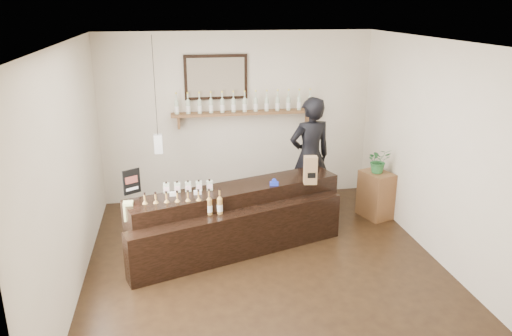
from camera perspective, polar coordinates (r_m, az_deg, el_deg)
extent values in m
plane|color=black|center=(6.54, 1.05, -11.09)|extent=(5.00, 5.00, 0.00)
plane|color=beige|center=(8.36, -2.11, 5.81)|extent=(4.50, 0.00, 4.50)
plane|color=beige|center=(3.75, 8.47, -10.85)|extent=(4.50, 0.00, 4.50)
plane|color=beige|center=(6.00, -20.50, -0.47)|extent=(0.00, 5.00, 5.00)
plane|color=beige|center=(6.76, 20.22, 1.62)|extent=(0.00, 5.00, 5.00)
plane|color=white|center=(5.71, 1.22, 14.18)|extent=(5.00, 5.00, 0.00)
cube|color=brown|center=(8.23, -1.30, 6.32)|extent=(2.40, 0.25, 0.04)
cube|color=brown|center=(8.20, -8.84, 5.21)|extent=(0.04, 0.20, 0.20)
cube|color=brown|center=(8.51, 5.92, 5.80)|extent=(0.04, 0.20, 0.20)
cube|color=black|center=(8.18, -4.61, 10.32)|extent=(1.02, 0.04, 0.72)
cube|color=#48402E|center=(8.15, -4.59, 10.29)|extent=(0.92, 0.01, 0.62)
cube|color=white|center=(7.46, -11.10, 2.73)|extent=(0.12, 0.12, 0.28)
cylinder|color=black|center=(7.28, -11.51, 9.15)|extent=(0.01, 0.01, 1.41)
cylinder|color=beige|center=(8.12, -9.06, 6.82)|extent=(0.07, 0.07, 0.20)
cone|color=beige|center=(8.10, -9.10, 7.70)|extent=(0.07, 0.07, 0.05)
cylinder|color=beige|center=(8.09, -9.13, 8.11)|extent=(0.02, 0.02, 0.07)
cylinder|color=yellow|center=(8.08, -9.14, 8.44)|extent=(0.03, 0.03, 0.02)
cylinder|color=white|center=(8.13, -9.05, 6.67)|extent=(0.07, 0.07, 0.09)
cylinder|color=beige|center=(8.13, -7.76, 6.88)|extent=(0.07, 0.07, 0.20)
cone|color=beige|center=(8.10, -7.80, 7.76)|extent=(0.07, 0.07, 0.05)
cylinder|color=beige|center=(8.09, -7.82, 8.18)|extent=(0.02, 0.02, 0.07)
cylinder|color=yellow|center=(8.08, -7.83, 8.51)|extent=(0.03, 0.03, 0.02)
cylinder|color=white|center=(8.13, -7.75, 6.74)|extent=(0.07, 0.07, 0.09)
cylinder|color=beige|center=(8.13, -6.46, 6.94)|extent=(0.07, 0.07, 0.20)
cone|color=beige|center=(8.11, -6.49, 7.82)|extent=(0.07, 0.07, 0.05)
cylinder|color=beige|center=(8.10, -6.51, 8.24)|extent=(0.02, 0.02, 0.07)
cylinder|color=yellow|center=(8.09, -6.52, 8.57)|extent=(0.03, 0.03, 0.02)
cylinder|color=white|center=(8.14, -6.46, 6.80)|extent=(0.07, 0.07, 0.09)
cylinder|color=beige|center=(8.15, -5.16, 7.00)|extent=(0.07, 0.07, 0.20)
cone|color=beige|center=(8.12, -5.19, 7.88)|extent=(0.07, 0.07, 0.05)
cylinder|color=beige|center=(8.11, -5.20, 8.30)|extent=(0.02, 0.02, 0.07)
cylinder|color=yellow|center=(8.10, -5.21, 8.63)|extent=(0.03, 0.03, 0.02)
cylinder|color=white|center=(8.15, -5.16, 6.86)|extent=(0.07, 0.07, 0.09)
cylinder|color=beige|center=(8.16, -3.87, 7.06)|extent=(0.07, 0.07, 0.20)
cone|color=beige|center=(8.14, -3.89, 7.94)|extent=(0.07, 0.07, 0.05)
cylinder|color=beige|center=(8.13, -3.90, 8.35)|extent=(0.02, 0.02, 0.07)
cylinder|color=yellow|center=(8.12, -3.91, 8.68)|extent=(0.03, 0.03, 0.02)
cylinder|color=white|center=(8.17, -3.87, 6.92)|extent=(0.07, 0.07, 0.09)
cylinder|color=beige|center=(8.18, -2.59, 7.11)|extent=(0.07, 0.07, 0.20)
cone|color=beige|center=(8.16, -2.60, 7.98)|extent=(0.07, 0.07, 0.05)
cylinder|color=beige|center=(8.15, -2.61, 8.40)|extent=(0.02, 0.02, 0.07)
cylinder|color=yellow|center=(8.14, -2.61, 8.73)|extent=(0.03, 0.03, 0.02)
cylinder|color=white|center=(8.19, -2.58, 6.97)|extent=(0.07, 0.07, 0.09)
cylinder|color=beige|center=(8.21, -1.31, 7.16)|extent=(0.07, 0.07, 0.20)
cone|color=beige|center=(8.18, -1.31, 8.03)|extent=(0.07, 0.07, 0.05)
cylinder|color=beige|center=(8.17, -1.32, 8.44)|extent=(0.02, 0.02, 0.07)
cylinder|color=yellow|center=(8.16, -1.32, 8.77)|extent=(0.03, 0.03, 0.02)
cylinder|color=white|center=(8.21, -1.31, 7.02)|extent=(0.07, 0.07, 0.09)
cylinder|color=beige|center=(8.24, -0.04, 7.20)|extent=(0.07, 0.07, 0.20)
cone|color=beige|center=(8.21, -0.04, 8.07)|extent=(0.07, 0.07, 0.05)
cylinder|color=beige|center=(8.20, -0.04, 8.48)|extent=(0.02, 0.02, 0.07)
cylinder|color=yellow|center=(8.19, -0.04, 8.81)|extent=(0.03, 0.03, 0.02)
cylinder|color=white|center=(8.24, -0.04, 7.06)|extent=(0.07, 0.07, 0.09)
cylinder|color=beige|center=(8.27, 1.23, 7.24)|extent=(0.07, 0.07, 0.20)
cone|color=beige|center=(8.24, 1.23, 8.11)|extent=(0.07, 0.07, 0.05)
cylinder|color=beige|center=(8.23, 1.24, 8.52)|extent=(0.02, 0.02, 0.07)
cylinder|color=yellow|center=(8.23, 1.24, 8.84)|extent=(0.03, 0.03, 0.02)
cylinder|color=white|center=(8.27, 1.23, 7.10)|extent=(0.07, 0.07, 0.09)
cylinder|color=beige|center=(8.30, 2.48, 7.28)|extent=(0.07, 0.07, 0.20)
cone|color=beige|center=(8.28, 2.49, 8.14)|extent=(0.07, 0.07, 0.05)
cylinder|color=beige|center=(8.27, 2.50, 8.55)|extent=(0.02, 0.02, 0.07)
cylinder|color=yellow|center=(8.26, 2.50, 8.87)|extent=(0.03, 0.03, 0.02)
cylinder|color=white|center=(8.31, 2.48, 7.14)|extent=(0.07, 0.07, 0.09)
cylinder|color=beige|center=(8.34, 3.72, 7.31)|extent=(0.07, 0.07, 0.20)
cone|color=beige|center=(8.32, 3.74, 8.17)|extent=(0.07, 0.07, 0.05)
cylinder|color=beige|center=(8.31, 3.75, 8.58)|extent=(0.02, 0.02, 0.07)
cylinder|color=yellow|center=(8.30, 3.75, 8.90)|extent=(0.03, 0.03, 0.02)
cylinder|color=white|center=(8.35, 3.72, 7.17)|extent=(0.07, 0.07, 0.09)
cylinder|color=beige|center=(8.39, 4.95, 7.34)|extent=(0.07, 0.07, 0.20)
cone|color=beige|center=(8.36, 4.97, 8.19)|extent=(0.07, 0.07, 0.05)
cylinder|color=beige|center=(8.35, 4.98, 8.60)|extent=(0.02, 0.02, 0.07)
cylinder|color=yellow|center=(8.35, 4.99, 8.92)|extent=(0.03, 0.03, 0.02)
cylinder|color=white|center=(8.39, 4.94, 7.20)|extent=(0.07, 0.07, 0.09)
cylinder|color=beige|center=(8.44, 6.16, 7.36)|extent=(0.07, 0.07, 0.20)
cone|color=beige|center=(8.41, 6.19, 8.21)|extent=(0.07, 0.07, 0.05)
cylinder|color=beige|center=(8.40, 6.21, 8.62)|extent=(0.02, 0.02, 0.07)
cylinder|color=yellow|center=(8.39, 6.22, 8.93)|extent=(0.03, 0.03, 0.02)
cylinder|color=white|center=(8.44, 6.16, 7.23)|extent=(0.07, 0.07, 0.09)
cube|color=black|center=(6.93, -2.24, -5.42)|extent=(3.03, 1.47, 0.84)
cube|color=black|center=(6.62, -1.76, -7.61)|extent=(2.94, 1.21, 0.64)
cube|color=white|center=(6.53, -9.41, -2.94)|extent=(0.10, 0.04, 0.05)
cube|color=white|center=(6.54, -6.69, -2.79)|extent=(0.10, 0.04, 0.05)
cube|color=#CCD381|center=(6.44, -14.30, -5.27)|extent=(0.12, 0.12, 0.12)
cube|color=#CCD381|center=(6.39, -14.39, -4.28)|extent=(0.12, 0.12, 0.12)
cube|color=beige|center=(6.67, -10.21, -2.27)|extent=(0.08, 0.08, 0.13)
cube|color=#F9C1CA|center=(6.63, -10.20, -2.39)|extent=(0.07, 0.00, 0.06)
cylinder|color=black|center=(6.64, -10.24, -1.68)|extent=(0.02, 0.02, 0.03)
cube|color=beige|center=(6.66, -8.99, -2.20)|extent=(0.08, 0.08, 0.13)
cube|color=#F9C1CA|center=(6.63, -8.98, -2.32)|extent=(0.07, 0.00, 0.06)
cylinder|color=black|center=(6.64, -9.02, -1.62)|extent=(0.02, 0.02, 0.03)
cube|color=beige|center=(6.67, -7.77, -2.14)|extent=(0.08, 0.08, 0.13)
cube|color=#F9C1CA|center=(6.63, -7.75, -2.26)|extent=(0.07, 0.00, 0.06)
cylinder|color=black|center=(6.64, -7.79, -1.55)|extent=(0.02, 0.02, 0.03)
cube|color=beige|center=(6.67, -6.55, -2.07)|extent=(0.08, 0.08, 0.13)
cube|color=#F9C1CA|center=(6.63, -6.53, -2.19)|extent=(0.07, 0.00, 0.06)
cylinder|color=black|center=(6.65, -6.57, -1.48)|extent=(0.02, 0.02, 0.03)
cube|color=beige|center=(6.68, -5.33, -2.00)|extent=(0.08, 0.08, 0.13)
cube|color=#F9C1CA|center=(6.64, -5.30, -2.12)|extent=(0.07, 0.00, 0.06)
cylinder|color=black|center=(6.65, -5.35, -1.42)|extent=(0.02, 0.02, 0.03)
cylinder|color=olive|center=(6.40, -12.51, -4.84)|extent=(0.07, 0.07, 0.20)
cone|color=olive|center=(6.36, -12.59, -3.78)|extent=(0.07, 0.07, 0.05)
cylinder|color=olive|center=(6.33, -12.62, -3.28)|extent=(0.02, 0.02, 0.07)
cylinder|color=black|center=(6.32, -12.65, -2.88)|extent=(0.03, 0.03, 0.02)
cylinder|color=white|center=(6.41, -12.50, -5.00)|extent=(0.07, 0.07, 0.09)
cylinder|color=olive|center=(6.40, -11.32, -4.78)|extent=(0.07, 0.07, 0.20)
cone|color=olive|center=(6.35, -11.39, -3.72)|extent=(0.07, 0.07, 0.05)
cylinder|color=olive|center=(6.33, -11.42, -3.22)|extent=(0.02, 0.02, 0.07)
cylinder|color=black|center=(6.31, -11.45, -2.82)|extent=(0.03, 0.03, 0.02)
cylinder|color=white|center=(6.41, -11.30, -4.95)|extent=(0.07, 0.07, 0.09)
cylinder|color=olive|center=(6.39, -10.12, -4.72)|extent=(0.07, 0.07, 0.20)
cone|color=olive|center=(6.35, -10.18, -3.66)|extent=(0.07, 0.07, 0.05)
cylinder|color=olive|center=(6.32, -10.22, -3.16)|extent=(0.02, 0.02, 0.07)
cylinder|color=black|center=(6.31, -10.24, -2.76)|extent=(0.03, 0.03, 0.02)
cylinder|color=white|center=(6.40, -10.11, -4.89)|extent=(0.07, 0.07, 0.09)
cylinder|color=olive|center=(6.39, -8.93, -4.65)|extent=(0.07, 0.07, 0.20)
cone|color=olive|center=(6.34, -8.98, -3.60)|extent=(0.07, 0.07, 0.05)
cylinder|color=olive|center=(6.32, -9.01, -3.09)|extent=(0.02, 0.02, 0.07)
cylinder|color=black|center=(6.31, -9.03, -2.70)|extent=(0.03, 0.03, 0.02)
cylinder|color=white|center=(6.40, -8.92, -4.82)|extent=(0.07, 0.07, 0.09)
cylinder|color=olive|center=(6.39, -7.73, -4.59)|extent=(0.07, 0.07, 0.20)
cone|color=olive|center=(6.35, -7.78, -3.53)|extent=(0.07, 0.07, 0.05)
cylinder|color=olive|center=(6.32, -7.80, -3.03)|extent=(0.02, 0.02, 0.07)
cylinder|color=black|center=(6.31, -7.82, -2.63)|extent=(0.03, 0.03, 0.02)
cylinder|color=white|center=(6.40, -7.72, -4.76)|extent=(0.07, 0.07, 0.09)
cylinder|color=olive|center=(6.40, -6.54, -4.52)|extent=(0.07, 0.07, 0.20)
cone|color=olive|center=(6.35, -6.58, -3.47)|extent=(0.07, 0.07, 0.05)
cylinder|color=olive|center=(6.33, -6.60, -2.96)|extent=(0.02, 0.02, 0.07)
cylinder|color=black|center=(6.31, -6.61, -2.56)|extent=(0.03, 0.03, 0.02)
cylinder|color=white|center=(6.41, -6.53, -4.69)|extent=(0.07, 0.07, 0.09)
cylinder|color=olive|center=(6.41, -5.35, -4.45)|extent=(0.07, 0.07, 0.20)
cone|color=olive|center=(6.36, -5.38, -3.40)|extent=(0.07, 0.07, 0.05)
cylinder|color=olive|center=(6.34, -5.40, -2.89)|extent=(0.02, 0.02, 0.07)
cylinder|color=black|center=(6.32, -5.41, -2.50)|extent=(0.03, 0.03, 0.02)
cylinder|color=white|center=(6.41, -5.34, -4.62)|extent=(0.07, 0.07, 0.09)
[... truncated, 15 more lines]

